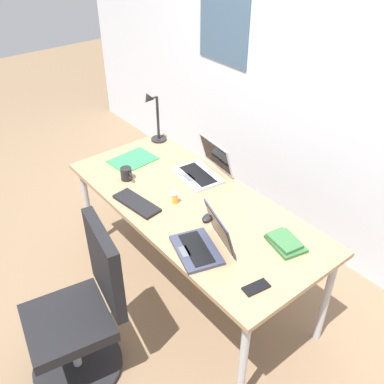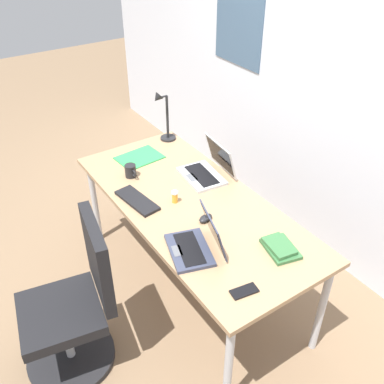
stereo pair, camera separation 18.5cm
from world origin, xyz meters
name	(u,v)px [view 1 (the left image)]	position (x,y,z in m)	size (l,w,h in m)	color
ground_plane	(192,285)	(0.00, 0.00, 0.00)	(12.00, 12.00, 0.00)	#7A6047
wall_back	(318,76)	(0.00, 1.10, 1.30)	(6.00, 0.13, 2.60)	silver
desk	(192,210)	(0.00, 0.00, 0.68)	(1.80, 0.80, 0.74)	#9E7A56
desk_lamp	(154,118)	(-0.80, 0.28, 0.94)	(0.12, 0.18, 0.40)	black
laptop_mid_desk	(203,169)	(-0.20, 0.26, 0.79)	(0.36, 0.33, 0.24)	#B7BABC
laptop_near_mouse	(203,243)	(0.37, -0.22, 0.79)	(0.37, 0.35, 0.22)	#33384C
external_keyboard	(137,203)	(-0.20, -0.28, 0.75)	(0.33, 0.12, 0.02)	black
computer_mouse	(208,217)	(0.19, -0.03, 0.76)	(0.06, 0.10, 0.03)	black
cell_phone	(256,287)	(0.75, -0.19, 0.74)	(0.06, 0.14, 0.01)	black
pill_bottle	(175,197)	(-0.06, -0.08, 0.78)	(0.04, 0.04, 0.08)	gold
book_stack	(285,242)	(0.62, 0.15, 0.76)	(0.24, 0.20, 0.04)	#336638
paper_folder_center	(133,160)	(-0.66, -0.02, 0.74)	(0.23, 0.31, 0.01)	green
coffee_mug	(126,174)	(-0.48, -0.18, 0.78)	(0.11, 0.08, 0.09)	black
office_chair	(82,319)	(0.10, -0.86, 0.40)	(0.52, 0.57, 0.97)	black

